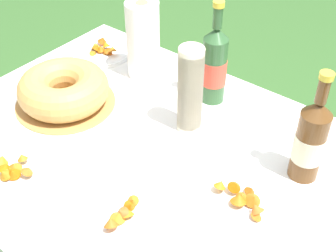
% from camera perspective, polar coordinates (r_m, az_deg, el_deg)
% --- Properties ---
extents(garden_table, '(1.55, 0.92, 0.68)m').
position_cam_1_polar(garden_table, '(1.30, 2.78, -7.89)').
color(garden_table, '#A87A47').
rests_on(garden_table, ground_plane).
extents(tablecloth, '(1.56, 0.93, 0.10)m').
position_cam_1_polar(tablecloth, '(1.26, 2.86, -6.19)').
color(tablecloth, white).
rests_on(tablecloth, garden_table).
extents(bundt_cake, '(0.31, 0.31, 0.11)m').
position_cam_1_polar(bundt_cake, '(1.48, -12.64, 4.32)').
color(bundt_cake, '#B78447').
rests_on(bundt_cake, tablecloth).
extents(cup_stack, '(0.07, 0.07, 0.27)m').
position_cam_1_polar(cup_stack, '(1.31, 2.73, 4.38)').
color(cup_stack, beige).
rests_on(cup_stack, tablecloth).
extents(cider_bottle_green, '(0.08, 0.08, 0.33)m').
position_cam_1_polar(cider_bottle_green, '(1.44, 5.67, 7.39)').
color(cider_bottle_green, '#2D562D').
rests_on(cider_bottle_green, tablecloth).
extents(cider_bottle_amber, '(0.08, 0.08, 0.32)m').
position_cam_1_polar(cider_bottle_amber, '(1.21, 16.96, -1.68)').
color(cider_bottle_amber, brown).
rests_on(cider_bottle_amber, tablecloth).
extents(snack_plate_near, '(0.23, 0.23, 0.05)m').
position_cam_1_polar(snack_plate_near, '(1.17, 8.51, -9.07)').
color(snack_plate_near, white).
rests_on(snack_plate_near, tablecloth).
extents(snack_plate_left, '(0.24, 0.24, 0.05)m').
position_cam_1_polar(snack_plate_left, '(1.14, -5.03, -10.77)').
color(snack_plate_left, white).
rests_on(snack_plate_left, tablecloth).
extents(snack_plate_right, '(0.23, 0.23, 0.06)m').
position_cam_1_polar(snack_plate_right, '(1.75, -8.09, 9.13)').
color(snack_plate_right, white).
rests_on(snack_plate_right, tablecloth).
extents(snack_plate_far, '(0.23, 0.23, 0.05)m').
position_cam_1_polar(snack_plate_far, '(1.30, -17.78, -5.01)').
color(snack_plate_far, white).
rests_on(snack_plate_far, tablecloth).
extents(paper_towel_roll, '(0.11, 0.11, 0.26)m').
position_cam_1_polar(paper_towel_roll, '(1.56, -3.06, 10.44)').
color(paper_towel_roll, white).
rests_on(paper_towel_roll, tablecloth).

